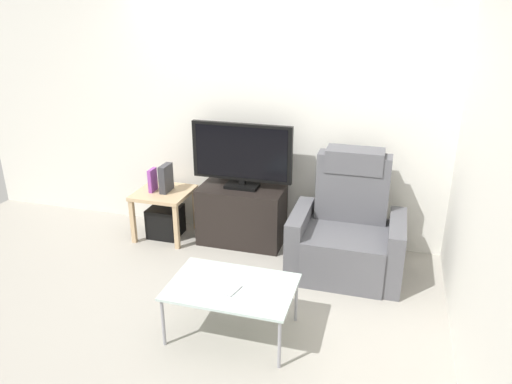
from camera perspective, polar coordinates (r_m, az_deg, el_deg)
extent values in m
plane|color=#9E998E|center=(4.27, -4.10, -10.93)|extent=(6.40, 6.40, 0.00)
cube|color=silver|center=(4.79, 0.19, 9.59)|extent=(6.40, 0.06, 2.60)
cube|color=silver|center=(3.56, 25.05, 3.33)|extent=(0.06, 4.48, 2.60)
cube|color=black|center=(4.87, -1.68, -2.72)|extent=(0.84, 0.44, 0.58)
cube|color=black|center=(4.64, -2.49, -2.43)|extent=(0.77, 0.02, 0.02)
cube|color=black|center=(4.67, -2.30, -1.80)|extent=(0.34, 0.11, 0.04)
cube|color=black|center=(4.77, -1.65, 0.73)|extent=(0.32, 0.20, 0.03)
cube|color=black|center=(4.75, -1.65, 1.18)|extent=(0.06, 0.04, 0.05)
cube|color=black|center=(4.66, -1.69, 4.71)|extent=(0.99, 0.05, 0.56)
cube|color=black|center=(4.63, -1.79, 4.62)|extent=(0.91, 0.01, 0.50)
cube|color=#515156|center=(4.42, 10.46, -6.95)|extent=(0.70, 0.72, 0.42)
cube|color=#515156|center=(4.45, 11.30, 0.57)|extent=(0.64, 0.20, 0.62)
cube|color=#515156|center=(4.39, 11.56, 3.71)|extent=(0.50, 0.26, 0.20)
cube|color=#515156|center=(4.43, 5.11, -5.52)|extent=(0.14, 0.68, 0.56)
cube|color=#515156|center=(4.38, 16.02, -6.73)|extent=(0.14, 0.68, 0.56)
cube|color=tan|center=(5.01, -10.83, -0.09)|extent=(0.54, 0.54, 0.04)
cube|color=tan|center=(5.03, -14.26, -3.39)|extent=(0.04, 0.04, 0.46)
cube|color=tan|center=(4.82, -9.34, -4.12)|extent=(0.04, 0.04, 0.46)
cube|color=tan|center=(5.41, -11.79, -1.37)|extent=(0.04, 0.04, 0.46)
cube|color=tan|center=(5.21, -7.14, -1.96)|extent=(0.04, 0.04, 0.46)
cube|color=black|center=(5.14, -10.58, -3.40)|extent=(0.31, 0.31, 0.31)
cube|color=purple|center=(4.99, -12.06, 1.38)|extent=(0.04, 0.14, 0.23)
cube|color=#333338|center=(4.95, -10.54, 1.60)|extent=(0.07, 0.20, 0.28)
cube|color=#B2C6C1|center=(3.53, -2.88, -11.08)|extent=(0.90, 0.60, 0.02)
cylinder|color=gray|center=(3.58, -10.86, -14.81)|extent=(0.02, 0.02, 0.38)
cylinder|color=gray|center=(3.34, 2.77, -17.45)|extent=(0.02, 0.02, 0.38)
cylinder|color=gray|center=(3.98, -7.36, -10.50)|extent=(0.02, 0.02, 0.38)
cylinder|color=gray|center=(3.77, 4.75, -12.44)|extent=(0.02, 0.02, 0.38)
cube|color=#B7B7BC|center=(3.47, -2.77, -11.43)|extent=(0.11, 0.16, 0.01)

